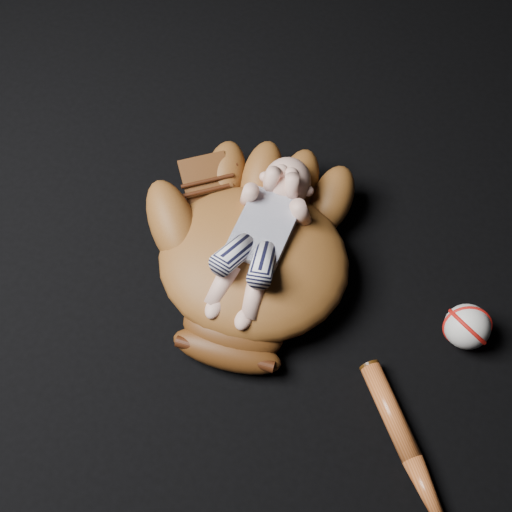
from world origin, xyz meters
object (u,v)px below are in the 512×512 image
at_px(newborn_baby, 259,239).
at_px(baseball, 467,327).
at_px(baseball_bat, 418,472).
at_px(baseball_glove, 254,256).

distance_m(newborn_baby, baseball, 0.42).
bearing_deg(newborn_baby, baseball_bat, -33.48).
height_order(newborn_baby, baseball, newborn_baby).
height_order(baseball_glove, baseball, baseball_glove).
relative_size(newborn_baby, baseball, 4.17).
xyz_separation_m(baseball_bat, baseball, (0.02, 0.28, 0.02)).
bearing_deg(baseball_glove, newborn_baby, 45.47).
bearing_deg(baseball_glove, baseball, -2.22).
bearing_deg(baseball_glove, baseball_bat, -38.31).
bearing_deg(newborn_baby, baseball_glove, -128.39).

